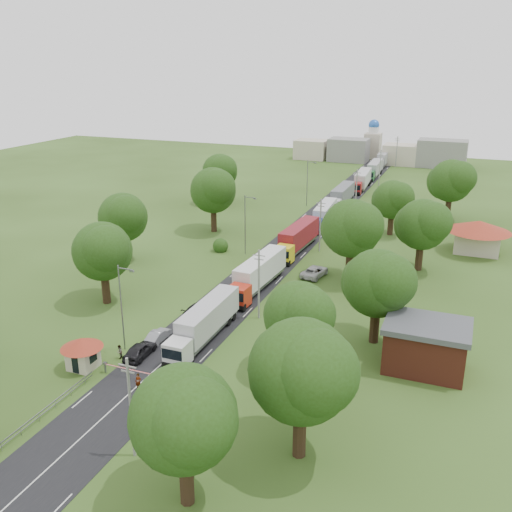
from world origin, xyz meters
The scene contains 46 objects.
ground centered at (0.00, 0.00, 0.00)m, with size 260.00×260.00×0.00m, color #2E4617.
road centered at (0.00, 20.00, 0.00)m, with size 8.00×200.00×0.04m, color black.
boom_barrier centered at (-1.36, -25.00, 0.89)m, with size 9.22×0.35×1.18m.
guard_booth centered at (-7.20, -25.00, 2.16)m, with size 4.40×4.40×3.45m.
guard_rail centered at (-5.00, -35.00, 0.00)m, with size 0.10×17.00×1.70m, color slate, non-canonical shape.
info_sign centered at (5.20, 35.00, 3.00)m, with size 0.12×3.10×4.10m.
pole_0 centered at (5.50, -35.00, 4.68)m, with size 1.60×0.24×9.00m.
pole_1 centered at (5.50, -7.00, 4.68)m, with size 1.60×0.24×9.00m.
pole_2 centered at (5.50, 21.00, 4.68)m, with size 1.60×0.24×9.00m.
pole_3 centered at (5.50, 49.00, 4.68)m, with size 1.60×0.24×9.00m.
pole_4 centered at (5.50, 77.00, 4.68)m, with size 1.60×0.24×9.00m.
pole_5 centered at (5.50, 105.00, 4.68)m, with size 1.60×0.24×9.00m.
lamp_0 centered at (-5.35, -20.00, 5.55)m, with size 2.03×0.22×10.00m.
lamp_1 centered at (-5.35, 15.00, 5.55)m, with size 2.03×0.22×10.00m.
lamp_2 centered at (-5.35, 50.00, 5.55)m, with size 2.03×0.22×10.00m.
tree_0 centered at (11.99, -37.84, 7.22)m, with size 8.80×8.80×11.07m.
tree_1 centered at (17.99, -29.83, 7.85)m, with size 9.60×9.60×12.05m.
tree_2 centered at (13.99, -17.86, 6.60)m, with size 8.00×8.00×10.10m.
tree_3 centered at (19.99, -7.84, 7.22)m, with size 8.80×8.80×11.07m.
tree_4 centered at (12.99, 10.17, 7.85)m, with size 9.60×9.60×12.05m.
tree_5 centered at (21.99, 18.16, 7.22)m, with size 8.80×8.80×11.07m.
tree_6 centered at (14.99, 35.14, 6.60)m, with size 8.00×8.00×10.10m.
tree_7 centered at (23.99, 50.17, 7.85)m, with size 9.60×9.60×12.05m.
tree_10 centered at (-15.01, -9.84, 7.22)m, with size 8.80×8.80×11.07m.
tree_11 centered at (-22.01, 5.16, 7.22)m, with size 8.80×8.80×11.07m.
tree_12 centered at (-16.01, 25.17, 7.85)m, with size 9.60×9.60×12.05m.
tree_13 centered at (-24.01, 45.16, 7.22)m, with size 8.80×8.80×11.07m.
house_brick centered at (26.00, -12.00, 2.65)m, with size 8.60×6.60×5.20m.
house_cream centered at (30.00, 30.00, 3.64)m, with size 10.08×10.08×5.80m.
distant_town centered at (0.68, 110.00, 3.49)m, with size 52.00×8.00×8.00m.
church centered at (-4.00, 118.00, 5.39)m, with size 5.00×5.00×12.30m.
truck_0 centered at (1.82, -14.64, 2.18)m, with size 2.58×14.84×4.12m.
truck_1 centered at (1.93, 1.72, 2.29)m, with size 3.34×15.62×4.31m.
truck_2 centered at (2.02, 19.59, 2.30)m, with size 3.37×15.67×4.33m.
truck_3 centered at (1.91, 36.80, 2.10)m, with size 3.15×14.35×3.96m.
truck_4 centered at (1.61, 52.77, 2.24)m, with size 2.64×15.23×4.22m.
truck_5 centered at (2.28, 71.18, 2.25)m, with size 3.42×15.37×4.24m.
truck_6 centered at (2.26, 87.59, 2.15)m, with size 2.85×14.65×4.05m.
truck_7 centered at (1.62, 105.17, 2.13)m, with size 2.94×14.50×4.01m.
car_lane_front centered at (-2.94, -20.89, 0.81)m, with size 1.92×4.78×1.63m, color black.
car_lane_mid centered at (-3.00, -16.94, 0.66)m, with size 1.40×4.01×1.32m, color gray.
car_lane_rear centered at (-1.80, -8.90, 0.79)m, with size 2.21×5.43×1.58m, color black.
car_verge_near centered at (8.00, 9.38, 0.78)m, with size 2.58×5.60×1.56m, color silver.
car_verge_far centered at (6.18, 29.06, 0.72)m, with size 1.71×4.25×1.45m, color slate.
pedestrian_near centered at (0.47, -26.49, 0.86)m, with size 0.63×0.41×1.72m, color gray.
pedestrian_booth centered at (-4.80, -22.00, 0.78)m, with size 0.76×0.59×1.56m, color gray.
Camera 1 is at (28.99, -67.32, 30.80)m, focal length 40.00 mm.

